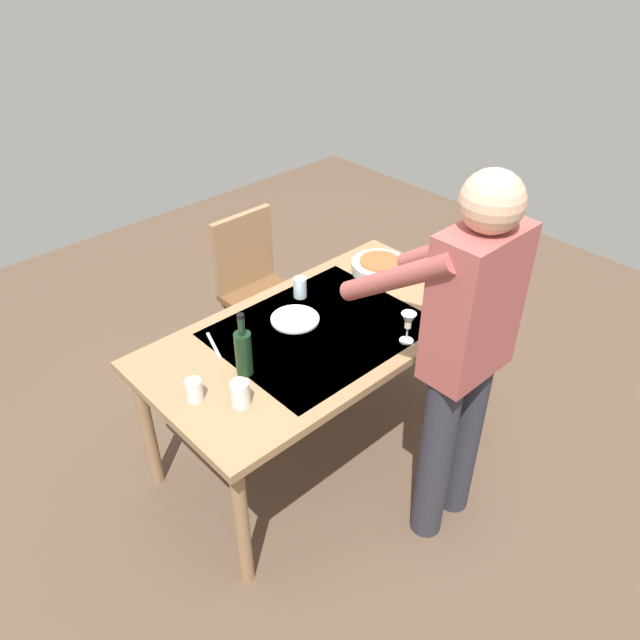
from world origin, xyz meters
The scene contains 13 objects.
ground_plane centered at (0.00, 0.00, 0.00)m, with size 6.00×6.00×0.00m, color brown.
dining_table centered at (0.00, 0.00, 0.67)m, with size 1.66×0.87×0.74m.
chair_near centered at (-0.24, -0.81, 0.53)m, with size 0.40×0.40×0.91m.
person_server centered at (-0.10, 0.69, 0.96)m, with size 0.42×0.61×1.69m.
wine_bottle centered at (0.44, 0.01, 0.85)m, with size 0.07×0.07×0.30m.
wine_glass_left centered at (-0.22, 0.33, 0.85)m, with size 0.07×0.07×0.15m.
water_cup_near_left centered at (-0.56, 0.31, 0.79)m, with size 0.07×0.07×0.11m, color silver.
water_cup_near_right centered at (0.69, 0.01, 0.79)m, with size 0.07×0.07×0.09m, color silver.
water_cup_far_left centered at (-0.12, -0.27, 0.79)m, with size 0.07×0.07×0.10m, color silver.
water_cup_far_right centered at (0.57, 0.16, 0.80)m, with size 0.08×0.08×0.11m, color silver.
serving_bowl_pasta centered at (-0.59, -0.17, 0.77)m, with size 0.30×0.30×0.07m.
dinner_plate_near centered at (0.04, -0.13, 0.75)m, with size 0.23×0.23×0.01m, color white.
table_knife centered at (0.43, -0.23, 0.74)m, with size 0.01×0.20×0.01m, color silver.
Camera 1 is at (1.58, 1.71, 2.43)m, focal length 34.96 mm.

